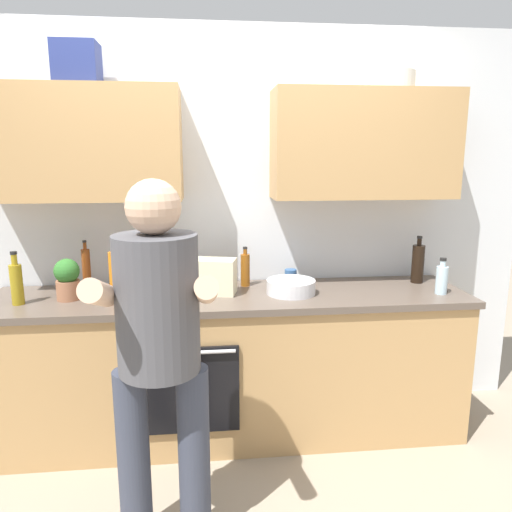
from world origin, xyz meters
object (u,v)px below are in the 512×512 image
Objects in this scene: person_standing at (159,341)px; bottle_oil at (17,283)px; cup_tea at (291,276)px; bottle_juice at (115,274)px; bottle_hotsauce at (136,287)px; bottle_water at (442,279)px; cup_ceramic at (173,287)px; mixing_bowl at (291,287)px; grocery_bag_rice at (214,277)px; bottle_soy at (418,263)px; bottle_soda at (155,268)px; potted_herb at (67,279)px; bottle_syrup at (245,269)px; bottle_vinegar at (87,270)px.

person_standing is 5.42× the size of bottle_oil.
cup_tea is at bearing 54.99° from person_standing.
bottle_juice reaches higher than bottle_hotsauce.
bottle_water is 0.89× the size of bottle_hotsauce.
bottle_juice reaches higher than cup_ceramic.
bottle_hotsauce is at bearing -172.17° from mixing_bowl.
grocery_bag_rice is at bearing 3.68° from bottle_juice.
bottle_soy reaches higher than bottle_hotsauce.
bottle_water is 1.36m from grocery_bag_rice.
bottle_water is 0.71× the size of bottle_soy.
bottle_juice is 0.34m from cup_ceramic.
cup_ceramic is at bearing -50.89° from bottle_soda.
bottle_hotsauce is (0.13, -0.13, -0.05)m from bottle_juice.
bottle_soy is at bearing -4.44° from cup_tea.
cup_ceramic is (0.11, -0.14, -0.09)m from bottle_soda.
bottle_soy is (1.88, 0.16, -0.02)m from bottle_juice.
bottle_syrup is at bearing 10.40° from potted_herb.
cup_ceramic is (0.84, 0.13, -0.08)m from bottle_oil.
bottle_oil reaches higher than bottle_hotsauce.
grocery_bag_rice is at bearing -25.78° from bottle_soda.
bottle_vinegar is 0.96m from bottle_syrup.
person_standing is 0.73m from bottle_hotsauce.
bottle_water is at bearing -7.37° from bottle_vinegar.
grocery_bag_rice is (0.56, 0.04, -0.04)m from bottle_juice.
bottle_water is at bearing -10.60° from bottle_soda.
bottle_vinegar is 1.32× the size of potted_herb.
bottle_soy is 0.88m from mixing_bowl.
mixing_bowl is 1.12× the size of grocery_bag_rice.
bottle_soy is 2.16m from potted_herb.
potted_herb is (-1.29, 0.02, 0.08)m from mixing_bowl.
bottle_soy reaches higher than potted_herb.
person_standing reaches higher than bottle_soy.
bottle_soda reaches higher than bottle_oil.
mixing_bowl is at bearing 7.83° from bottle_hotsauce.
person_standing is at bearing -105.59° from grocery_bag_rice.
bottle_water is 1.74m from bottle_soda.
person_standing is 17.64× the size of cup_tea.
potted_herb is (-0.40, 0.14, 0.02)m from bottle_hotsauce.
bottle_juice is 1.16× the size of bottle_soy.
cup_tea is at bearing 2.66° from bottle_vinegar.
person_standing reaches higher than bottle_soda.
bottle_water is 1.19m from bottle_syrup.
bottle_water is (2.43, -0.05, -0.03)m from bottle_oil.
bottle_hotsauce is (-0.63, -0.33, -0.01)m from bottle_syrup.
bottle_vinegar is at bearing 179.85° from bottle_soy.
cup_ceramic is at bearing 173.53° from bottle_water.
person_standing is at bearing -89.99° from cup_ceramic.
cup_tea is at bearing 11.47° from cup_ceramic.
bottle_hotsauce is (0.33, -0.30, -0.04)m from bottle_vinegar.
bottle_vinegar is 1.21× the size of grocery_bag_rice.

